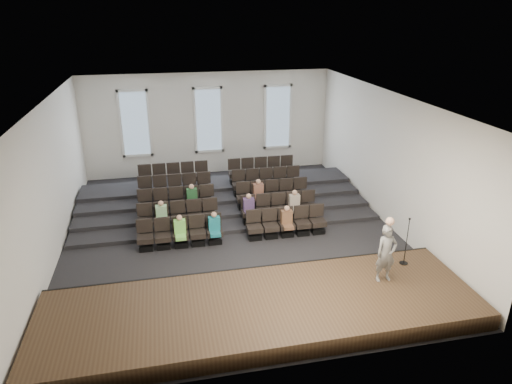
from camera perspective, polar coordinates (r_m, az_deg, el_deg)
The scene contains 14 objects.
ground at distance 17.10m, azimuth -2.98°, elevation -5.16°, with size 14.00×14.00×0.00m, color black.
ceiling at distance 15.47m, azimuth -3.35°, elevation 11.58°, with size 12.00×14.00×0.02m, color white.
wall_back at distance 22.81m, azimuth -5.95°, elevation 8.46°, with size 12.00×0.04×5.00m, color silver.
wall_front at distance 9.89m, azimuth 3.36°, elevation -10.48°, with size 12.00×0.04×5.00m, color silver.
wall_left at distance 16.39m, azimuth -24.42°, elevation 1.09°, with size 0.04×14.00×5.00m, color silver.
wall_right at distance 17.98m, azimuth 16.20°, elevation 3.98°, with size 0.04×14.00×5.00m, color silver.
stage at distance 12.70m, azimuth 0.80°, elevation -14.50°, with size 11.80×3.60×0.50m, color #3C2B1A.
stage_lip at distance 14.13m, azimuth -0.80°, elevation -10.31°, with size 11.80×0.06×0.52m, color black.
risers at distance 19.87m, azimuth -4.45°, elevation -0.55°, with size 11.80×4.80×0.60m.
seating_rows at distance 18.20m, azimuth -3.79°, elevation -1.07°, with size 6.80×4.70×1.67m.
windows at distance 22.70m, azimuth -5.95°, elevation 8.91°, with size 8.44×0.10×3.24m.
audience at distance 17.04m, azimuth -3.20°, elevation -2.25°, with size 5.45×2.64×1.10m.
speaker at distance 13.52m, azimuth 15.96°, elevation -7.41°, with size 0.63×0.41×1.72m, color slate.
mic_stand at distance 14.71m, azimuth 18.17°, elevation -6.92°, with size 0.26×0.26×1.55m.
Camera 1 is at (-2.28, -15.04, 7.81)m, focal length 32.00 mm.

